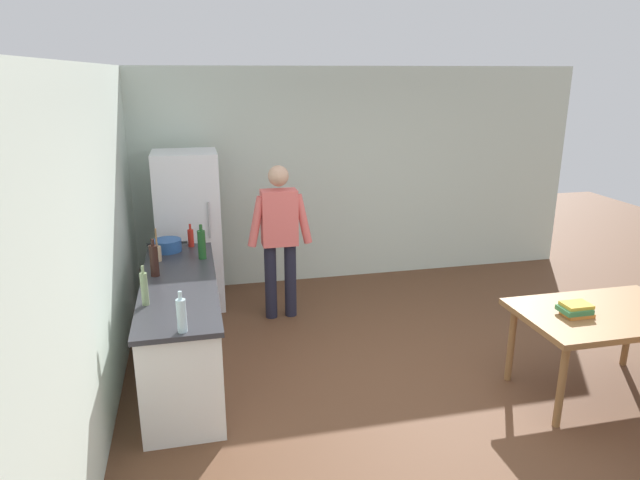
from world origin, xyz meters
TOP-DOWN VIEW (x-y plane):
  - ground_plane at (0.00, 0.00)m, footprint 14.00×14.00m
  - wall_back at (0.00, 3.00)m, footprint 6.40×0.12m
  - wall_left at (-2.60, 0.20)m, footprint 0.12×5.60m
  - kitchen_counter at (-2.00, 0.80)m, footprint 0.64×2.20m
  - refrigerator at (-1.90, 2.40)m, footprint 0.70×0.67m
  - person at (-0.95, 1.85)m, footprint 0.70×0.22m
  - dining_table at (1.40, -0.30)m, footprint 1.40×0.90m
  - cooking_pot at (-2.12, 1.69)m, footprint 0.40×0.28m
  - utensil_jar at (-2.21, 1.40)m, footprint 0.11×0.11m
  - bottle_sauce_red at (-1.88, 1.79)m, footprint 0.06×0.06m
  - bottle_vinegar_tall at (-2.24, 0.33)m, footprint 0.06×0.06m
  - bottle_wine_dark at (-2.20, 0.97)m, footprint 0.08×0.08m
  - bottle_wine_green at (-1.78, 1.37)m, footprint 0.08×0.08m
  - bottle_water_clear at (-1.96, -0.22)m, footprint 0.07×0.07m
  - book_stack at (1.11, -0.31)m, footprint 0.25×0.19m

SIDE VIEW (x-z plane):
  - ground_plane at x=0.00m, z-range 0.00..0.00m
  - kitchen_counter at x=-2.00m, z-range 0.00..0.90m
  - dining_table at x=1.40m, z-range 0.30..1.05m
  - book_stack at x=1.11m, z-range 0.75..0.85m
  - refrigerator at x=-1.90m, z-range 0.00..1.80m
  - cooking_pot at x=-2.12m, z-range 0.90..1.02m
  - person at x=-0.95m, z-range 0.13..1.83m
  - utensil_jar at x=-2.21m, z-range 0.82..1.14m
  - bottle_sauce_red at x=-1.88m, z-range 0.88..1.12m
  - bottle_water_clear at x=-1.96m, z-range 0.88..1.18m
  - bottle_vinegar_tall at x=-2.24m, z-range 0.88..1.20m
  - bottle_wine_dark at x=-2.20m, z-range 0.88..1.22m
  - bottle_wine_green at x=-1.78m, z-range 0.88..1.22m
  - wall_back at x=0.00m, z-range 0.00..2.70m
  - wall_left at x=-2.60m, z-range 0.00..2.70m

